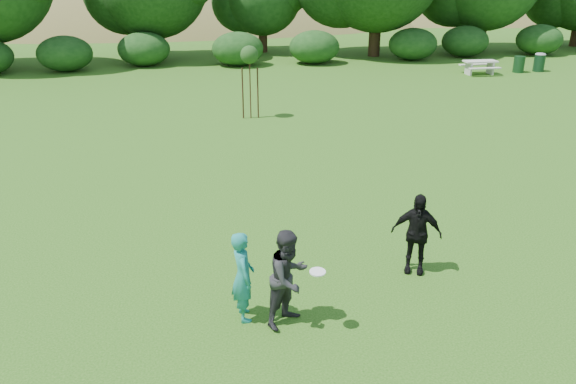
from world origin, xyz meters
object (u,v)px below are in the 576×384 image
object	(u,v)px
player_teal	(243,276)
sapling	(249,57)
player_grey	(289,278)
trash_can_near	(519,64)
player_black	(416,233)
trash_can_lidded	(539,62)
picnic_table	(480,65)

from	to	relation	value
player_teal	sapling	size ratio (longest dim) A/B	0.58
player_grey	sapling	size ratio (longest dim) A/B	0.62
trash_can_near	sapling	world-z (taller)	sapling
player_teal	player_black	size ratio (longest dim) A/B	0.98
trash_can_near	sapling	size ratio (longest dim) A/B	0.32
sapling	trash_can_lidded	bearing A→B (deg)	23.41
player_black	trash_can_near	xyz separation A→B (m)	(14.01, 19.93, -0.39)
picnic_table	trash_can_near	bearing A→B (deg)	5.04
trash_can_near	trash_can_lidded	world-z (taller)	trash_can_lidded
picnic_table	sapling	bearing A→B (deg)	-151.99
player_teal	trash_can_lidded	distance (m)	28.26
player_grey	trash_can_near	distance (m)	27.07
player_grey	player_teal	bearing A→B (deg)	121.72
picnic_table	trash_can_lidded	xyz separation A→B (m)	(3.78, 0.30, 0.02)
picnic_table	player_black	bearing A→B (deg)	-120.32
player_grey	trash_can_lidded	xyz separation A→B (m)	(18.09, 21.31, -0.34)
player_black	player_grey	bearing A→B (deg)	-131.91
sapling	player_teal	bearing A→B (deg)	-96.61
player_teal	trash_can_lidded	size ratio (longest dim) A/B	1.58
sapling	player_grey	bearing A→B (deg)	-93.36
trash_can_near	trash_can_lidded	xyz separation A→B (m)	(1.30, 0.08, 0.09)
sapling	picnic_table	size ratio (longest dim) A/B	1.58
player_grey	picnic_table	xyz separation A→B (m)	(14.32, 21.01, -0.36)
player_black	picnic_table	distance (m)	22.84
player_black	sapling	bearing A→B (deg)	122.13
player_grey	sapling	bearing A→B (deg)	47.71
player_teal	trash_can_near	xyz separation A→B (m)	(17.56, 20.96, -0.38)
player_teal	player_black	distance (m)	3.69
player_black	trash_can_lidded	bearing A→B (deg)	75.77
player_grey	trash_can_lidded	distance (m)	27.96
sapling	trash_can_lidded	world-z (taller)	sapling
trash_can_near	trash_can_lidded	distance (m)	1.30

